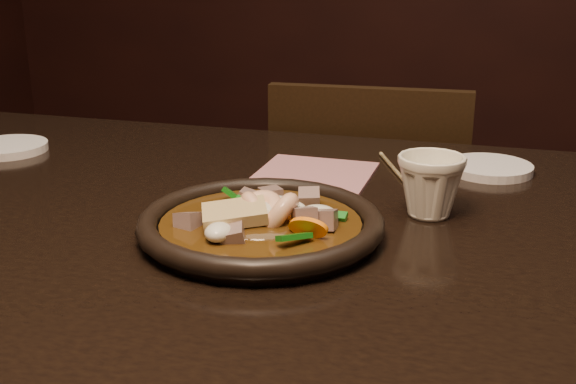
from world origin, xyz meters
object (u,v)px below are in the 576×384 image
(table, at_px, (281,280))
(tea_cup, at_px, (430,184))
(plate, at_px, (261,225))
(chair, at_px, (370,255))

(table, relative_size, tea_cup, 18.87)
(plate, relative_size, tea_cup, 3.41)
(plate, height_order, tea_cup, tea_cup)
(chair, height_order, tea_cup, tea_cup)
(chair, relative_size, plate, 2.88)
(plate, bearing_deg, table, 78.52)
(table, bearing_deg, plate, -101.48)
(table, relative_size, plate, 5.54)
(chair, relative_size, tea_cup, 9.81)
(table, height_order, chair, chair)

